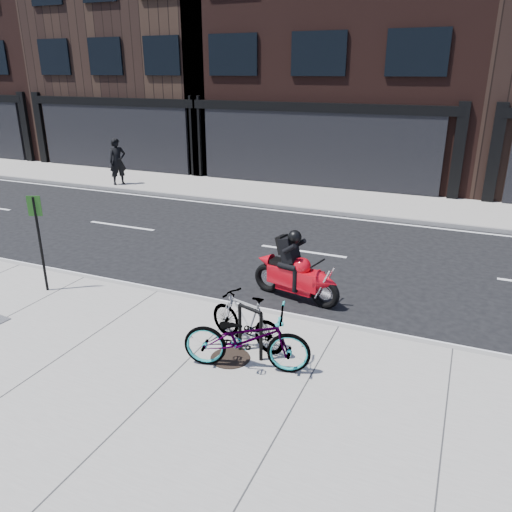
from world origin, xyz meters
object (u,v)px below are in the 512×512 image
at_px(bicycle_rear, 247,319).
at_px(pedestrian, 118,162).
at_px(manhole_cover, 230,358).
at_px(sign_post, 39,235).
at_px(motorcycle, 299,273).
at_px(bicycle_front, 246,338).
at_px(bike_rack, 250,327).

height_order(bicycle_rear, pedestrian, pedestrian).
distance_m(pedestrian, manhole_cover, 14.51).
bearing_deg(sign_post, bicycle_rear, -28.09).
xyz_separation_m(motorcycle, manhole_cover, (-0.24, -2.83, -0.49)).
height_order(pedestrian, manhole_cover, pedestrian).
bearing_deg(manhole_cover, pedestrian, 134.62).
bearing_deg(motorcycle, bicycle_front, -75.53).
height_order(bicycle_front, motorcycle, motorcycle).
distance_m(manhole_cover, sign_post, 5.09).
bearing_deg(bike_rack, bicycle_front, -74.95).
bearing_deg(motorcycle, sign_post, -147.18).
relative_size(bike_rack, motorcycle, 0.43).
bearing_deg(bike_rack, motorcycle, 90.50).
bearing_deg(bicycle_rear, bicycle_front, 40.33).
xyz_separation_m(bicycle_front, pedestrian, (-10.53, 10.44, 0.42)).
bearing_deg(bicycle_rear, sign_post, -78.05).
relative_size(motorcycle, pedestrian, 1.08).
xyz_separation_m(pedestrian, manhole_cover, (10.17, -10.30, -0.94)).
relative_size(bike_rack, pedestrian, 0.47).
xyz_separation_m(bicycle_rear, manhole_cover, (-0.06, -0.53, -0.47)).
height_order(bicycle_front, bicycle_rear, bicycle_front).
distance_m(bicycle_front, bicycle_rear, 0.74).
distance_m(bicycle_front, motorcycle, 2.98).
relative_size(motorcycle, sign_post, 0.98).
relative_size(bicycle_front, pedestrian, 1.07).
xyz_separation_m(bicycle_front, motorcycle, (-0.12, 2.97, -0.04)).
relative_size(bicycle_rear, pedestrian, 0.84).
bearing_deg(bicycle_front, bike_rack, 1.21).
height_order(bike_rack, motorcycle, motorcycle).
relative_size(bicycle_front, motorcycle, 0.99).
xyz_separation_m(bicycle_rear, sign_post, (-4.92, 0.38, 0.77)).
relative_size(motorcycle, manhole_cover, 3.11).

